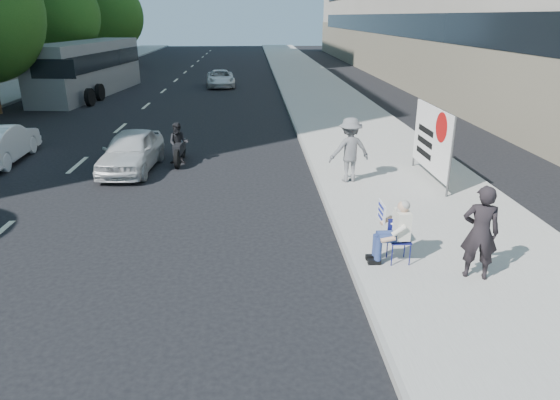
{
  "coord_description": "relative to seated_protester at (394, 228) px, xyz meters",
  "views": [
    {
      "loc": [
        -0.47,
        -8.82,
        4.8
      ],
      "look_at": [
        0.08,
        1.21,
        1.09
      ],
      "focal_mm": 32.0,
      "sensor_mm": 36.0,
      "label": 1
    }
  ],
  "objects": [
    {
      "name": "seated_protester",
      "position": [
        0.0,
        0.0,
        0.0
      ],
      "size": [
        0.83,
        1.11,
        1.31
      ],
      "color": "navy",
      "rests_on": "near_sidewalk"
    },
    {
      "name": "tree_far_e",
      "position": [
        -15.99,
        43.92,
        3.91
      ],
      "size": [
        5.4,
        5.4,
        7.89
      ],
      "color": "#382616",
      "rests_on": "ground"
    },
    {
      "name": "white_sedan_far",
      "position": [
        -5.01,
        27.89,
        -0.29
      ],
      "size": [
        2.28,
        4.34,
        1.16
      ],
      "primitive_type": "imported",
      "rotation": [
        0.0,
        0.0,
        0.09
      ],
      "color": "white",
      "rests_on": "ground"
    },
    {
      "name": "ground",
      "position": [
        -2.29,
        -0.08,
        -0.87
      ],
      "size": [
        160.0,
        160.0,
        0.0
      ],
      "primitive_type": "plane",
      "color": "black",
      "rests_on": "ground"
    },
    {
      "name": "near_sidewalk",
      "position": [
        1.71,
        19.92,
        -0.8
      ],
      "size": [
        5.0,
        120.0,
        0.15
      ],
      "primitive_type": "cube",
      "color": "#98968F",
      "rests_on": "ground"
    },
    {
      "name": "white_sedan_near",
      "position": [
        -6.75,
        7.23,
        -0.22
      ],
      "size": [
        1.76,
        3.9,
        1.3
      ],
      "primitive_type": "imported",
      "rotation": [
        0.0,
        0.0,
        -0.06
      ],
      "color": "silver",
      "rests_on": "ground"
    },
    {
      "name": "motorcycle",
      "position": [
        -5.3,
        7.95,
        -0.24
      ],
      "size": [
        0.71,
        2.04,
        1.42
      ],
      "rotation": [
        0.0,
        0.0,
        -0.04
      ],
      "color": "black",
      "rests_on": "ground"
    },
    {
      "name": "protest_banner",
      "position": [
        2.49,
        5.17,
        0.53
      ],
      "size": [
        0.08,
        3.06,
        2.2
      ],
      "color": "#4C4C4C",
      "rests_on": "near_sidewalk"
    },
    {
      "name": "tree_far_d",
      "position": [
        -15.99,
        29.92,
        4.01
      ],
      "size": [
        4.8,
        4.8,
        7.65
      ],
      "color": "#382616",
      "rests_on": "ground"
    },
    {
      "name": "bus",
      "position": [
        -13.15,
        24.5,
        0.76
      ],
      "size": [
        3.91,
        12.29,
        3.3
      ],
      "rotation": [
        0.0,
        0.0,
        -0.11
      ],
      "color": "slate",
      "rests_on": "ground"
    },
    {
      "name": "pedestrian_woman",
      "position": [
        1.39,
        -0.73,
        0.19
      ],
      "size": [
        0.77,
        0.62,
        1.82
      ],
      "primitive_type": "imported",
      "rotation": [
        0.0,
        0.0,
        2.83
      ],
      "color": "black",
      "rests_on": "near_sidewalk"
    },
    {
      "name": "jogger",
      "position": [
        0.08,
        5.22,
        0.23
      ],
      "size": [
        1.35,
        0.94,
        1.91
      ],
      "primitive_type": "imported",
      "rotation": [
        0.0,
        0.0,
        3.34
      ],
      "color": "slate",
      "rests_on": "near_sidewalk"
    }
  ]
}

